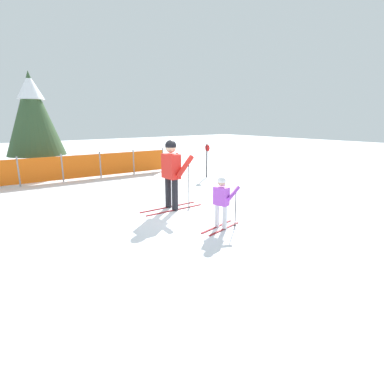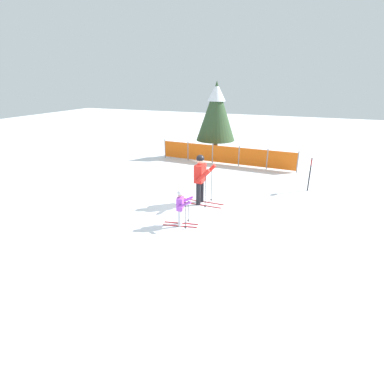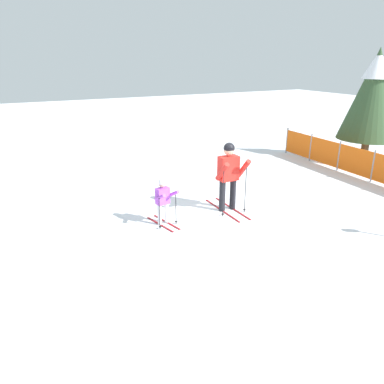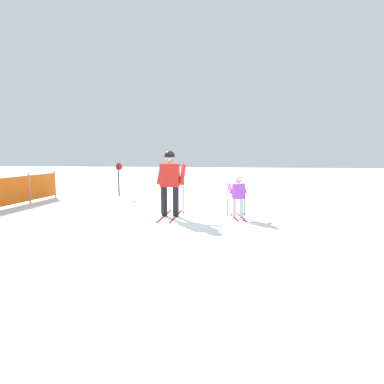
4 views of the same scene
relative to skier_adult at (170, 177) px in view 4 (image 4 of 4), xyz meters
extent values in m
plane|color=white|center=(0.16, -0.30, -1.09)|extent=(60.00, 60.00, 0.00)
cube|color=maroon|center=(-0.02, 0.16, -1.08)|extent=(1.73, 0.07, 0.02)
cube|color=maroon|center=(-0.03, -0.16, -1.08)|extent=(1.73, 0.07, 0.02)
cylinder|color=black|center=(-0.02, 0.16, -0.66)|extent=(0.16, 0.16, 0.82)
cylinder|color=black|center=(-0.03, -0.16, -0.66)|extent=(0.16, 0.16, 0.82)
cube|color=red|center=(-0.02, 0.00, 0.07)|extent=(0.30, 0.51, 0.64)
cylinder|color=red|center=(0.20, 0.32, 0.08)|extent=(0.54, 0.14, 0.57)
cylinder|color=red|center=(0.19, -0.32, 0.08)|extent=(0.54, 0.14, 0.57)
sphere|color=#D8AD8C|center=(-0.02, 0.00, 0.55)|extent=(0.27, 0.27, 0.27)
sphere|color=black|center=(-0.02, 0.00, 0.60)|extent=(0.29, 0.29, 0.29)
cylinder|color=black|center=(0.31, 0.33, -0.46)|extent=(0.02, 0.02, 1.28)
cylinder|color=black|center=(0.31, 0.33, -1.03)|extent=(0.07, 0.07, 0.01)
cylinder|color=black|center=(0.30, -0.34, -0.46)|extent=(0.02, 0.02, 1.28)
cylinder|color=black|center=(0.30, -0.34, -1.03)|extent=(0.07, 0.07, 0.01)
cube|color=maroon|center=(0.00, -1.78, -1.08)|extent=(1.07, 0.26, 0.02)
cube|color=maroon|center=(0.04, -1.98, -1.08)|extent=(1.07, 0.26, 0.02)
cylinder|color=silver|center=(0.00, -1.78, -0.82)|extent=(0.10, 0.10, 0.51)
cylinder|color=silver|center=(0.04, -1.98, -0.82)|extent=(0.10, 0.10, 0.51)
cube|color=#B24CD8|center=(0.02, -1.88, -0.36)|extent=(0.24, 0.35, 0.40)
cylinder|color=#B24CD8|center=(0.16, -1.65, -0.30)|extent=(0.41, 0.16, 0.27)
cylinder|color=#B24CD8|center=(0.24, -2.04, -0.30)|extent=(0.41, 0.16, 0.27)
sphere|color=#D8AD8C|center=(0.02, -1.88, -0.06)|extent=(0.17, 0.17, 0.17)
sphere|color=white|center=(0.02, -1.88, -0.03)|extent=(0.18, 0.18, 0.18)
cylinder|color=black|center=(0.17, -1.61, -0.69)|extent=(0.02, 0.02, 0.80)
cylinder|color=black|center=(0.17, -1.61, -1.03)|extent=(0.07, 0.07, 0.01)
cylinder|color=black|center=(0.27, -2.08, -0.69)|extent=(0.02, 0.02, 0.80)
cylinder|color=black|center=(0.27, -2.08, -1.03)|extent=(0.07, 0.07, 0.01)
cylinder|color=gray|center=(1.59, 5.42, -0.56)|extent=(0.06, 0.06, 1.07)
cylinder|color=gray|center=(3.06, 5.35, -0.56)|extent=(0.06, 0.06, 1.07)
cube|color=orange|center=(0.86, 5.45, -0.56)|extent=(1.47, 0.10, 0.90)
cube|color=orange|center=(2.32, 5.39, -0.56)|extent=(1.47, 0.10, 0.90)
cylinder|color=black|center=(3.64, 2.89, -0.40)|extent=(0.05, 0.05, 1.38)
cylinder|color=red|center=(3.64, 2.86, 0.12)|extent=(0.04, 0.28, 0.28)
camera|label=1|loc=(-4.28, -6.46, 1.25)|focal=28.00mm
camera|label=2|loc=(3.48, -9.61, 3.23)|focal=28.00mm
camera|label=3|loc=(7.81, -5.12, 2.77)|focal=35.00mm
camera|label=4|loc=(-8.13, -1.66, 0.66)|focal=28.00mm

